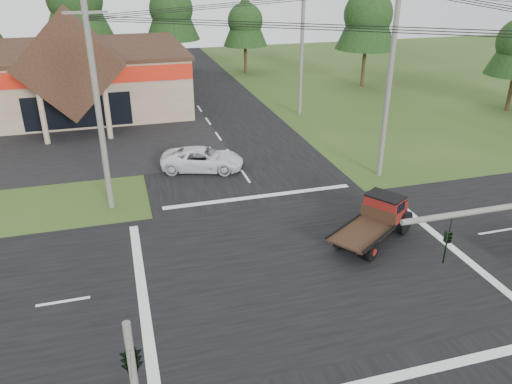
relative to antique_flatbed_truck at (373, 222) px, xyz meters
name	(u,v)px	position (x,y,z in m)	size (l,w,h in m)	color
ground	(304,263)	(-3.69, -0.87, -1.04)	(120.00, 120.00, 0.00)	#2D4418
road_ns	(304,263)	(-3.69, -0.87, -1.03)	(12.00, 120.00, 0.02)	black
road_ew	(304,263)	(-3.69, -0.87, -1.03)	(120.00, 12.00, 0.02)	black
parking_apron	(20,150)	(-17.69, 18.13, -1.03)	(28.00, 14.00, 0.02)	black
cvs_building	(9,80)	(-19.40, 28.70, 1.73)	(30.40, 18.20, 9.19)	gray
traffic_signal_corner	(130,347)	(-11.19, -8.20, 2.48)	(0.53, 2.48, 4.40)	#595651
utility_pole_nw	(98,109)	(-11.69, 7.13, 4.34)	(2.00, 0.30, 10.50)	#595651
utility_pole_ne	(390,80)	(4.31, 7.13, 4.85)	(2.00, 0.30, 11.50)	#595651
utility_pole_n	(302,46)	(4.31, 21.13, 4.69)	(2.00, 0.30, 11.20)	#595651
tree_row_d	(171,7)	(-3.69, 41.13, 6.33)	(6.16, 6.16, 11.11)	#332316
tree_row_e	(245,19)	(4.31, 39.13, 4.99)	(5.04, 5.04, 9.09)	#332316
tree_side_ne	(368,12)	(14.31, 29.13, 6.33)	(6.16, 6.16, 11.11)	#332316
antique_flatbed_truck	(373,222)	(0.00, 0.00, 0.00)	(1.91, 4.99, 2.09)	#5F160D
white_pickup	(202,159)	(-6.00, 10.99, -0.33)	(2.35, 5.11, 1.42)	white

